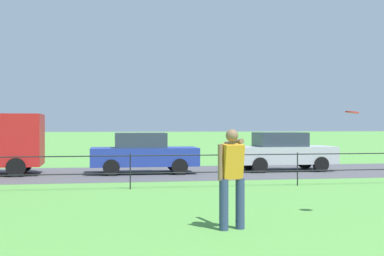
{
  "coord_description": "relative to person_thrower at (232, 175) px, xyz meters",
  "views": [
    {
      "loc": [
        -0.73,
        -2.12,
        1.81
      ],
      "look_at": [
        1.27,
        9.51,
        1.75
      ],
      "focal_mm": 47.88,
      "sensor_mm": 36.0,
      "label": 1
    }
  ],
  "objects": [
    {
      "name": "street_strip",
      "position": [
        -1.45,
        10.79,
        -0.94
      ],
      "size": [
        80.0,
        6.13,
        0.01
      ],
      "primitive_type": "cube",
      "color": "#4C4C51",
      "rests_on": "ground"
    },
    {
      "name": "park_fence",
      "position": [
        -1.45,
        5.98,
        -0.27
      ],
      "size": [
        30.09,
        0.04,
        1.0
      ],
      "color": "black",
      "rests_on": "ground"
    },
    {
      "name": "person_thrower",
      "position": [
        0.0,
        0.0,
        0.0
      ],
      "size": [
        0.5,
        0.85,
        1.75
      ],
      "color": "navy",
      "rests_on": "ground"
    },
    {
      "name": "frisbee",
      "position": [
        2.68,
        0.84,
        1.13
      ],
      "size": [
        0.29,
        0.29,
        0.05
      ],
      "color": "red"
    },
    {
      "name": "car_blue_left",
      "position": [
        -0.72,
        10.73,
        -0.17
      ],
      "size": [
        4.02,
        1.84,
        1.54
      ],
      "color": "#233899",
      "rests_on": "ground"
    },
    {
      "name": "car_silver_far_right",
      "position": [
        4.87,
        10.94,
        -0.17
      ],
      "size": [
        4.0,
        1.82,
        1.54
      ],
      "color": "#B7BABF",
      "rests_on": "ground"
    }
  ]
}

